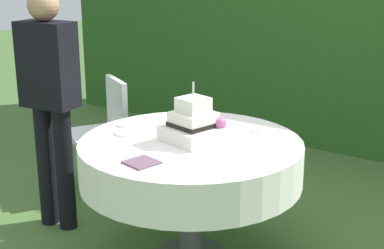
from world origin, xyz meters
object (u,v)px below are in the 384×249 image
Objects in this scene: wedding_cake at (194,125)px; serving_plate_near at (126,133)px; napkin_stack at (141,162)px; cake_table at (191,161)px; serving_plate_far at (125,125)px; serving_plate_left at (259,131)px; garden_chair at (105,124)px; standing_person at (50,95)px.

wedding_cake is 2.51× the size of serving_plate_near.
serving_plate_near is 0.53m from napkin_stack.
serving_plate_far is at bearing 178.28° from cake_table.
serving_plate_near is 0.82m from serving_plate_left.
serving_plate_far is 0.85m from serving_plate_left.
serving_plate_far is 0.99× the size of serving_plate_left.
garden_chair is at bearing 176.21° from serving_plate_left.
cake_table is 12.02× the size of serving_plate_left.
serving_plate_near is at bearing 6.30° from standing_person.
serving_plate_left is (0.76, 0.38, 0.00)m from serving_plate_far.
standing_person is (-1.01, -0.19, 0.08)m from wedding_cake.
wedding_cake is at bearing -121.44° from serving_plate_left.
garden_chair reaches higher than serving_plate_far.
cake_table is 0.54m from serving_plate_far.
cake_table is 8.47× the size of napkin_stack.
serving_plate_near is (-0.42, -0.12, -0.09)m from wedding_cake.
serving_plate_left reaches higher than cake_table.
serving_plate_near is 0.17m from serving_plate_far.
serving_plate_far is 0.12× the size of garden_chair.
cake_table is 3.57× the size of wedding_cake.
serving_plate_near is 0.17× the size of garden_chair.
serving_plate_near is 0.97m from garden_chair.
napkin_stack is at bearing -15.80° from standing_person.
garden_chair is 0.77m from standing_person.
standing_person is (-0.99, 0.28, 0.17)m from napkin_stack.
serving_plate_near reaches higher than cake_table.
napkin_stack reaches higher than cake_table.
serving_plate_near and serving_plate_left have the same top height.
garden_chair is (-1.15, 0.47, -0.31)m from wedding_cake.
serving_plate_far and serving_plate_left have the same top height.
serving_plate_far is 0.81m from garden_chair.
serving_plate_near is at bearing -38.70° from garden_chair.
napkin_stack is 1.04m from standing_person.
napkin_stack is (0.52, -0.47, -0.00)m from serving_plate_far.
standing_person reaches higher than serving_plate_left.
serving_plate_near and serving_plate_far have the same top height.
napkin_stack is (0.40, -0.35, -0.00)m from serving_plate_near.
standing_person is (-1.24, -0.56, 0.17)m from serving_plate_left.
standing_person is (-0.99, -0.17, 0.30)m from cake_table.
napkin_stack is (-0.00, -0.45, 0.13)m from cake_table.
serving_plate_far reaches higher than cake_table.
cake_table is 0.22m from wedding_cake.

